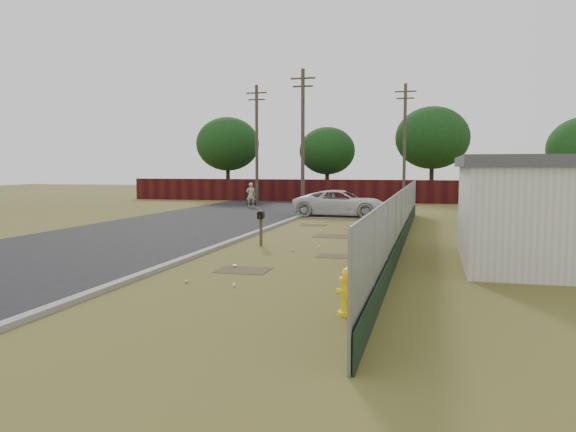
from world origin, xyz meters
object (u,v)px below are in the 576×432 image
(pedestrian, at_px, (251,195))
(mailbox, at_px, (261,218))
(pickup_truck, at_px, (342,203))
(trash_bin, at_px, (251,197))
(fire_hydrant, at_px, (348,292))

(pedestrian, bearing_deg, mailbox, 94.04)
(mailbox, bearing_deg, pickup_truck, 85.78)
(mailbox, distance_m, pedestrian, 18.95)
(pickup_truck, height_order, trash_bin, pickup_truck)
(trash_bin, bearing_deg, pedestrian, -71.93)
(fire_hydrant, bearing_deg, pedestrian, 111.96)
(pickup_truck, distance_m, trash_bin, 11.53)
(pickup_truck, xyz_separation_m, trash_bin, (-8.11, 8.19, -0.18))
(fire_hydrant, relative_size, mailbox, 0.75)
(pickup_truck, bearing_deg, fire_hydrant, -167.86)
(mailbox, relative_size, pedestrian, 0.73)
(fire_hydrant, relative_size, pedestrian, 0.55)
(fire_hydrant, bearing_deg, mailbox, 117.11)
(trash_bin, bearing_deg, mailbox, -70.81)
(mailbox, xyz_separation_m, pedestrian, (-6.28, 17.87, -0.13))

